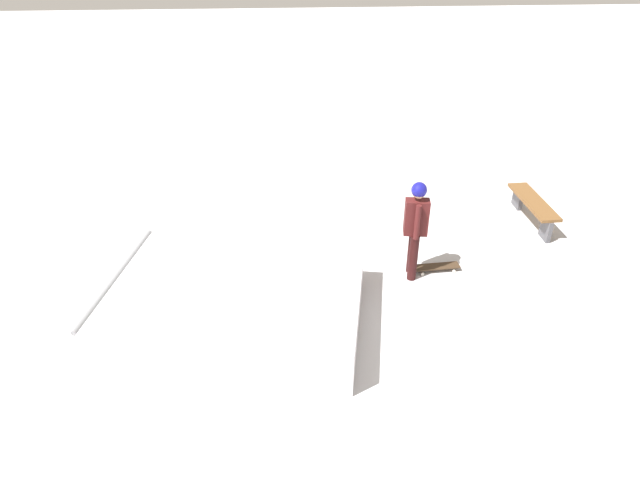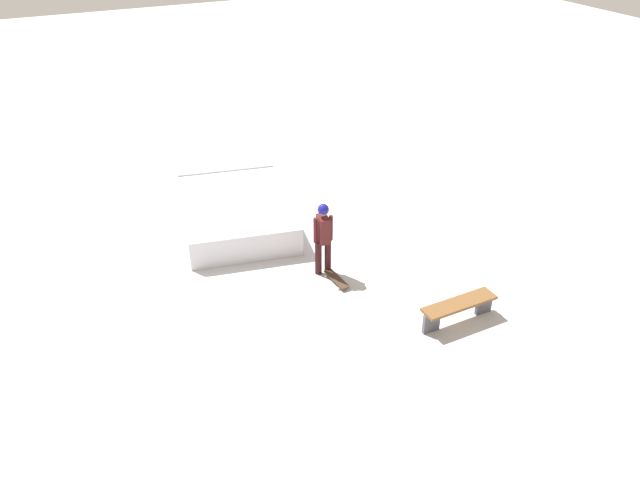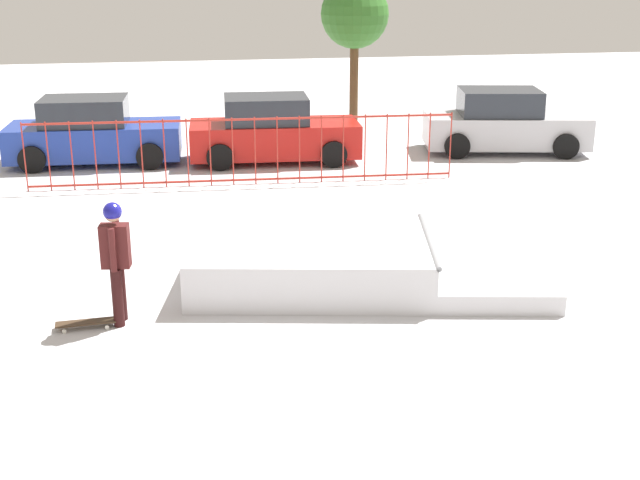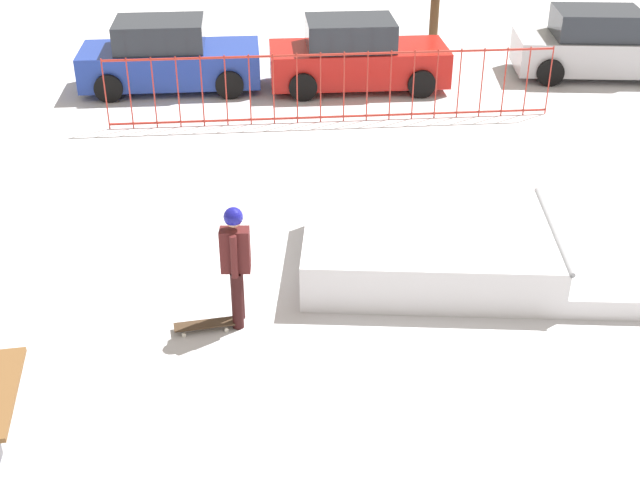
# 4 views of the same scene
# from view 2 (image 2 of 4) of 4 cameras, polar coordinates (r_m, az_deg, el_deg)

# --- Properties ---
(ground_plane) EXTENTS (60.00, 60.00, 0.00)m
(ground_plane) POSITION_cam_2_polar(r_m,az_deg,el_deg) (15.55, -7.24, 0.47)
(ground_plane) COLOR silver
(skate_ramp) EXTENTS (5.79, 3.55, 0.74)m
(skate_ramp) POSITION_cam_2_polar(r_m,az_deg,el_deg) (16.23, -7.88, 3.10)
(skate_ramp) COLOR silver
(skate_ramp) RESTS_ON ground
(skater) EXTENTS (0.41, 0.44, 1.73)m
(skater) POSITION_cam_2_polar(r_m,az_deg,el_deg) (13.48, 0.29, 0.58)
(skater) COLOR black
(skater) RESTS_ON ground
(skateboard) EXTENTS (0.81, 0.30, 0.09)m
(skateboard) POSITION_cam_2_polar(r_m,az_deg,el_deg) (13.67, 1.51, -3.59)
(skateboard) COLOR #3F2D1E
(skateboard) RESTS_ON ground
(park_bench) EXTENTS (0.45, 1.66, 0.48)m
(park_bench) POSITION_cam_2_polar(r_m,az_deg,el_deg) (12.68, 12.58, -6.02)
(park_bench) COLOR brown
(park_bench) RESTS_ON ground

